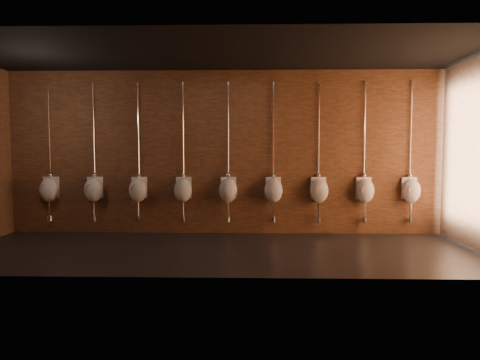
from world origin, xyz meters
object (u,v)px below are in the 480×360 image
(urinal_1, at_px, (93,189))
(urinal_7, at_px, (365,190))
(urinal_4, at_px, (228,190))
(urinal_6, at_px, (319,190))
(urinal_2, at_px, (138,189))
(urinal_3, at_px, (183,189))
(urinal_8, at_px, (411,190))
(urinal_0, at_px, (49,189))
(urinal_5, at_px, (273,190))

(urinal_1, distance_m, urinal_7, 5.30)
(urinal_4, height_order, urinal_6, same)
(urinal_2, height_order, urinal_3, same)
(urinal_6, xyz_separation_m, urinal_8, (1.77, 0.00, 0.00))
(urinal_4, bearing_deg, urinal_3, 180.00)
(urinal_0, relative_size, urinal_8, 1.00)
(urinal_8, bearing_deg, urinal_3, 180.00)
(urinal_2, distance_m, urinal_7, 4.42)
(urinal_2, bearing_deg, urinal_6, 0.00)
(urinal_1, distance_m, urinal_4, 2.65)
(urinal_0, bearing_deg, urinal_3, 0.00)
(urinal_1, height_order, urinal_7, same)
(urinal_6, bearing_deg, urinal_0, 180.00)
(urinal_2, xyz_separation_m, urinal_3, (0.88, 0.00, 0.00))
(urinal_1, height_order, urinal_3, same)
(urinal_5, bearing_deg, urinal_3, 180.00)
(urinal_3, distance_m, urinal_4, 0.88)
(urinal_3, bearing_deg, urinal_0, 180.00)
(urinal_4, bearing_deg, urinal_6, 0.00)
(urinal_2, bearing_deg, urinal_8, 0.00)
(urinal_7, bearing_deg, urinal_4, 180.00)
(urinal_4, xyz_separation_m, urinal_5, (0.88, 0.00, 0.00))
(urinal_1, relative_size, urinal_3, 1.00)
(urinal_5, distance_m, urinal_7, 1.77)
(urinal_0, relative_size, urinal_4, 1.00)
(urinal_4, bearing_deg, urinal_5, 0.00)
(urinal_5, relative_size, urinal_7, 1.00)
(urinal_0, bearing_deg, urinal_6, 0.00)
(urinal_7, bearing_deg, urinal_5, 180.00)
(urinal_4, height_order, urinal_5, same)
(urinal_1, relative_size, urinal_8, 1.00)
(urinal_3, height_order, urinal_5, same)
(urinal_7, xyz_separation_m, urinal_8, (0.88, 0.00, 0.00))
(urinal_6, bearing_deg, urinal_7, 0.00)
(urinal_6, bearing_deg, urinal_8, 0.00)
(urinal_1, height_order, urinal_6, same)
(urinal_3, distance_m, urinal_6, 2.65)
(urinal_1, distance_m, urinal_6, 4.42)
(urinal_4, relative_size, urinal_8, 1.00)
(urinal_0, xyz_separation_m, urinal_1, (0.88, 0.00, 0.00))
(urinal_0, height_order, urinal_4, same)
(urinal_4, distance_m, urinal_5, 0.88)
(urinal_5, xyz_separation_m, urinal_7, (1.77, 0.00, 0.00))
(urinal_3, xyz_separation_m, urinal_6, (2.65, 0.00, 0.00))
(urinal_5, height_order, urinal_7, same)
(urinal_2, distance_m, urinal_4, 1.77)
(urinal_2, height_order, urinal_5, same)
(urinal_6, xyz_separation_m, urinal_7, (0.88, 0.00, 0.00))
(urinal_2, height_order, urinal_7, same)
(urinal_2, xyz_separation_m, urinal_7, (4.42, 0.00, 0.00))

